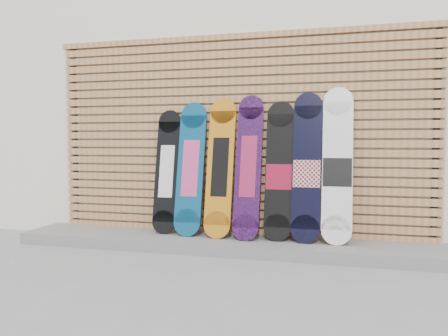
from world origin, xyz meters
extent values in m
plane|color=gray|center=(0.00, 0.00, 0.00)|extent=(80.00, 80.00, 0.00)
cube|color=white|center=(0.50, 3.50, 1.80)|extent=(12.00, 5.00, 3.60)
cube|color=slate|center=(-0.15, 0.68, 0.06)|extent=(4.60, 0.70, 0.12)
cube|color=#B07949|center=(-0.15, 0.97, 0.14)|extent=(4.20, 0.05, 0.08)
cube|color=#B07949|center=(-0.15, 0.97, 0.23)|extent=(4.20, 0.05, 0.08)
cube|color=#B07949|center=(-0.15, 0.97, 0.33)|extent=(4.20, 0.05, 0.07)
cube|color=#B07949|center=(-0.15, 0.97, 0.43)|extent=(4.20, 0.05, 0.07)
cube|color=#B07949|center=(-0.15, 0.97, 0.53)|extent=(4.20, 0.05, 0.07)
cube|color=#B07949|center=(-0.15, 0.97, 0.62)|extent=(4.20, 0.05, 0.07)
cube|color=#B07949|center=(-0.15, 0.97, 0.72)|extent=(4.20, 0.05, 0.07)
cube|color=#B07949|center=(-0.15, 0.97, 0.82)|extent=(4.20, 0.05, 0.07)
cube|color=#B07949|center=(-0.15, 0.97, 0.91)|extent=(4.20, 0.05, 0.07)
cube|color=#B07949|center=(-0.15, 0.97, 1.01)|extent=(4.20, 0.05, 0.08)
cube|color=#B07949|center=(-0.15, 0.97, 1.11)|extent=(4.20, 0.05, 0.08)
cube|color=#B07949|center=(-0.15, 0.97, 1.20)|extent=(4.20, 0.05, 0.08)
cube|color=#B07949|center=(-0.15, 0.97, 1.30)|extent=(4.20, 0.05, 0.08)
cube|color=#B07949|center=(-0.15, 0.97, 1.40)|extent=(4.20, 0.05, 0.08)
cube|color=#B07949|center=(-0.15, 0.97, 1.50)|extent=(4.20, 0.05, 0.08)
cube|color=#B07949|center=(-0.15, 0.97, 1.59)|extent=(4.20, 0.05, 0.08)
cube|color=#B07949|center=(-0.15, 0.97, 1.69)|extent=(4.20, 0.05, 0.08)
cube|color=#B07949|center=(-0.15, 0.97, 1.79)|extent=(4.20, 0.05, 0.08)
cube|color=#B07949|center=(-0.15, 0.97, 1.88)|extent=(4.20, 0.05, 0.08)
cube|color=#B07949|center=(-0.15, 0.97, 1.98)|extent=(4.20, 0.05, 0.08)
cube|color=#B07949|center=(-0.15, 0.97, 2.08)|extent=(4.20, 0.05, 0.08)
cube|color=#B07949|center=(-0.15, 0.97, 2.17)|extent=(4.20, 0.05, 0.08)
cube|color=black|center=(-2.17, 0.99, 1.12)|extent=(0.06, 0.04, 2.23)
cube|color=black|center=(1.87, 0.99, 1.12)|extent=(0.06, 0.04, 2.23)
cube|color=#B07949|center=(-0.15, 0.97, 2.26)|extent=(4.26, 0.07, 0.06)
cube|color=black|center=(-0.90, 0.81, 0.80)|extent=(0.26, 0.23, 1.11)
cylinder|color=black|center=(-0.90, 0.70, 0.25)|extent=(0.26, 0.07, 0.26)
cylinder|color=black|center=(-0.90, 0.91, 1.35)|extent=(0.26, 0.07, 0.26)
cube|color=white|center=(-0.90, 0.81, 0.80)|extent=(0.16, 0.13, 0.58)
cube|color=navy|center=(-0.62, 0.78, 0.84)|extent=(0.30, 0.27, 1.16)
cylinder|color=navy|center=(-0.62, 0.66, 0.27)|extent=(0.30, 0.08, 0.30)
cylinder|color=navy|center=(-0.62, 0.90, 1.42)|extent=(0.30, 0.08, 0.30)
cube|color=#E55095|center=(-0.62, 0.78, 0.84)|extent=(0.18, 0.16, 0.61)
cube|color=orange|center=(-0.28, 0.77, 0.86)|extent=(0.29, 0.29, 1.20)
cylinder|color=orange|center=(-0.28, 0.64, 0.26)|extent=(0.29, 0.08, 0.28)
cylinder|color=orange|center=(-0.28, 0.90, 1.46)|extent=(0.29, 0.08, 0.28)
cube|color=black|center=(-0.28, 0.77, 0.86)|extent=(0.18, 0.16, 0.63)
cube|color=black|center=(0.03, 0.75, 0.87)|extent=(0.27, 0.32, 1.25)
cylinder|color=black|center=(0.03, 0.61, 0.25)|extent=(0.27, 0.08, 0.27)
cylinder|color=black|center=(0.03, 0.90, 1.49)|extent=(0.27, 0.08, 0.27)
cube|color=#9F1F4C|center=(0.03, 0.75, 0.87)|extent=(0.17, 0.18, 0.64)
cube|color=black|center=(0.34, 0.79, 0.84)|extent=(0.28, 0.26, 1.16)
cylinder|color=black|center=(0.34, 0.67, 0.26)|extent=(0.28, 0.08, 0.28)
cylinder|color=black|center=(0.34, 0.91, 1.41)|extent=(0.28, 0.08, 0.28)
cube|color=maroon|center=(0.34, 0.77, 0.76)|extent=(0.27, 0.08, 0.26)
cube|color=black|center=(0.63, 0.77, 0.88)|extent=(0.29, 0.29, 1.24)
cylinder|color=black|center=(0.63, 0.64, 0.26)|extent=(0.29, 0.08, 0.29)
cylinder|color=black|center=(0.63, 0.90, 1.50)|extent=(0.29, 0.08, 0.29)
cube|color=silver|center=(0.63, 0.76, 0.80)|extent=(0.27, 0.08, 0.28)
cube|color=white|center=(0.93, 0.77, 0.90)|extent=(0.30, 0.29, 1.28)
cylinder|color=white|center=(0.93, 0.64, 0.27)|extent=(0.30, 0.08, 0.29)
cylinder|color=white|center=(0.93, 0.90, 1.54)|extent=(0.30, 0.08, 0.29)
cube|color=black|center=(0.93, 0.76, 0.82)|extent=(0.28, 0.08, 0.29)
camera|label=1|loc=(0.91, -3.71, 1.13)|focal=35.00mm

